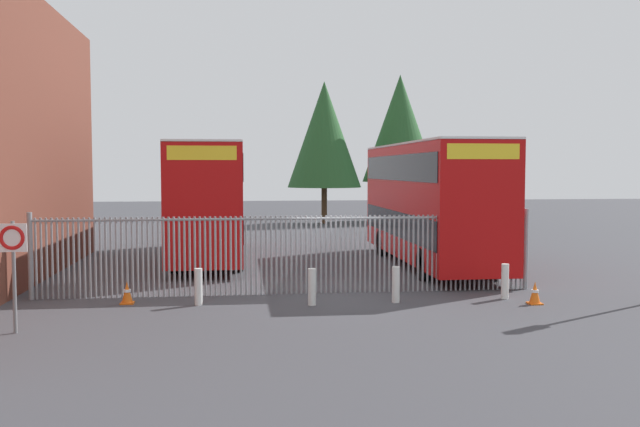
{
  "coord_description": "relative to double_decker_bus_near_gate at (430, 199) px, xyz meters",
  "views": [
    {
      "loc": [
        -2.81,
        -19.13,
        3.49
      ],
      "look_at": [
        0.0,
        4.0,
        2.0
      ],
      "focal_mm": 38.76,
      "sensor_mm": 36.0,
      "label": 1
    }
  ],
  "objects": [
    {
      "name": "tree_tall_back",
      "position": [
        3.96,
        21.19,
        3.81
      ],
      "size": [
        4.98,
        4.98,
        9.8
      ],
      "color": "#4C3823",
      "rests_on": "ground"
    },
    {
      "name": "bollard_near_right",
      "position": [
        -2.81,
        -6.69,
        -1.95
      ],
      "size": [
        0.2,
        0.2,
        0.95
      ],
      "primitive_type": "cylinder",
      "color": "silver",
      "rests_on": "ground"
    },
    {
      "name": "speed_limit_sign_post",
      "position": [
        -11.64,
        -9.08,
        -0.65
      ],
      "size": [
        0.6,
        0.14,
        2.4
      ],
      "color": "slate",
      "rests_on": "ground"
    },
    {
      "name": "traffic_cone_by_gate",
      "position": [
        0.73,
        -7.34,
        -2.13
      ],
      "size": [
        0.34,
        0.34,
        0.59
      ],
      "color": "orange",
      "rests_on": "ground"
    },
    {
      "name": "ground_plane",
      "position": [
        -4.13,
        2.89,
        -2.42
      ],
      "size": [
        100.0,
        100.0,
        0.0
      ],
      "primitive_type": "plane",
      "color": "#3D3D42"
    },
    {
      "name": "palisade_fence",
      "position": [
        -5.5,
        -5.11,
        -1.24
      ],
      "size": [
        13.99,
        0.14,
        2.35
      ],
      "color": "gray",
      "rests_on": "ground"
    },
    {
      "name": "bollard_near_left",
      "position": [
        -7.93,
        -6.41,
        -1.95
      ],
      "size": [
        0.2,
        0.2,
        0.95
      ],
      "primitive_type": "cylinder",
      "color": "silver",
      "rests_on": "ground"
    },
    {
      "name": "double_decker_bus_near_gate",
      "position": [
        0.0,
        0.0,
        0.0
      ],
      "size": [
        2.54,
        10.81,
        4.42
      ],
      "color": "#B70C0C",
      "rests_on": "ground"
    },
    {
      "name": "tree_short_side",
      "position": [
        -1.31,
        19.9,
        3.3
      ],
      "size": [
        4.74,
        4.74,
        9.12
      ],
      "color": "#4C3823",
      "rests_on": "ground"
    },
    {
      "name": "bollard_far_right",
      "position": [
        0.23,
        -6.55,
        -1.95
      ],
      "size": [
        0.2,
        0.2,
        0.95
      ],
      "primitive_type": "cylinder",
      "color": "silver",
      "rests_on": "ground"
    },
    {
      "name": "bollard_center_front",
      "position": [
        -5.03,
        -6.77,
        -1.95
      ],
      "size": [
        0.2,
        0.2,
        0.95
      ],
      "primitive_type": "cylinder",
      "color": "silver",
      "rests_on": "ground"
    },
    {
      "name": "traffic_cone_mid_forecourt",
      "position": [
        -9.78,
        -6.02,
        -2.13
      ],
      "size": [
        0.34,
        0.34,
        0.59
      ],
      "color": "orange",
      "rests_on": "ground"
    },
    {
      "name": "double_decker_bus_behind_fence_left",
      "position": [
        -7.98,
        2.72,
        0.0
      ],
      "size": [
        2.54,
        10.81,
        4.42
      ],
      "color": "#B70C0C",
      "rests_on": "ground"
    }
  ]
}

